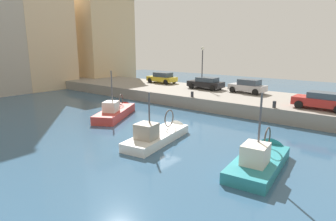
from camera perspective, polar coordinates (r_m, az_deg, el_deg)
water_surface at (r=21.14m, az=-1.76°, el=-3.77°), size 80.00×80.00×0.00m
quay_wall at (r=30.43m, az=12.43°, el=2.25°), size 9.00×56.00×1.20m
fishing_boat_white at (r=18.67m, az=-1.61°, el=-5.65°), size 6.59×2.67×4.17m
fishing_boat_red at (r=25.33m, az=-10.42°, el=-0.92°), size 6.68×4.71×4.94m
fishing_boat_teal at (r=15.57m, az=18.35°, el=-10.19°), size 6.16×2.53×4.87m
parked_car_black at (r=33.13m, az=7.73°, el=5.57°), size 1.99×4.18×1.36m
parked_car_silver at (r=31.18m, az=15.95°, el=4.80°), size 2.06×3.98×1.47m
parked_car_yellow at (r=38.35m, az=-1.20°, el=6.71°), size 2.01×4.22×1.44m
parked_car_red at (r=25.20m, az=28.86°, el=1.80°), size 2.08×4.18×1.37m
mooring_bollard_south at (r=24.28m, az=20.83°, el=1.16°), size 0.28×0.28×0.55m
mooring_bollard_mid at (r=27.71m, az=4.95°, el=3.32°), size 0.28×0.28×0.55m
quay_streetlamp at (r=33.44m, az=7.01°, el=10.04°), size 0.36×0.36×4.83m
waterfront_building_central at (r=50.58m, az=-13.69°, el=13.79°), size 9.34×8.28×14.30m
waterfront_building_east_mid at (r=46.36m, az=-25.21°, el=18.90°), size 7.56×7.86×23.66m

